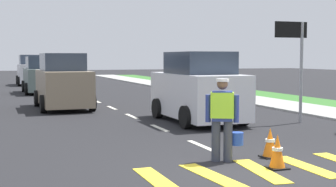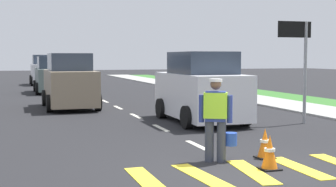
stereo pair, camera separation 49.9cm
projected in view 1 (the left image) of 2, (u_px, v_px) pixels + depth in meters
ground_plane at (75, 92)px, 28.50m from camera, size 96.00×96.00×0.00m
sidewalk_right at (285, 106)px, 20.67m from camera, size 2.40×72.00×0.14m
grass_verge_right at (330, 104)px, 21.50m from camera, size 2.40×72.00×0.06m
crosswalk_stripes at (260, 171)px, 8.85m from camera, size 4.41×1.93×0.01m
lane_center_line at (65, 88)px, 32.43m from camera, size 0.14×46.40×0.01m
road_worker at (223, 115)px, 9.62m from camera, size 0.75×0.46×1.67m
lane_direction_sign at (295, 47)px, 15.09m from camera, size 1.16×0.11×3.20m
traffic_cone_near at (270, 143)px, 10.03m from camera, size 0.36×0.36×0.63m
traffic_cone_far at (277, 152)px, 9.02m from camera, size 0.36×0.36×0.65m
car_oncoming_second at (41, 76)px, 27.91m from camera, size 2.07×4.37×2.12m
car_oncoming_third at (30, 71)px, 35.81m from camera, size 1.95×3.83×2.25m
car_outgoing_ahead at (198, 89)px, 15.50m from camera, size 2.10×4.15×2.26m
car_oncoming_lead at (63, 83)px, 19.49m from camera, size 2.07×4.19×2.24m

